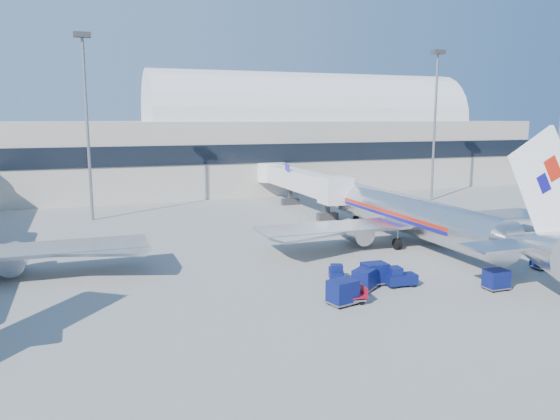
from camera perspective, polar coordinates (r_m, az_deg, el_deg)
name	(u,v)px	position (r m, az deg, el deg)	size (l,w,h in m)	color
ground	(345,265)	(47.61, 6.77, -5.78)	(260.00, 260.00, 0.00)	gray
terminal	(126,148)	(97.32, -15.75, 6.25)	(170.00, 28.15, 21.00)	#B2AA9E
airliner_main	(415,216)	(55.74, 13.97, -0.66)	(32.00, 37.26, 12.07)	silver
jetbridge_near	(296,180)	(77.65, 1.66, 3.19)	(4.40, 27.50, 6.25)	silver
mast_west	(86,99)	(71.00, -19.63, 10.84)	(2.00, 1.20, 22.60)	slate
mast_east	(436,103)	(87.28, 15.96, 10.68)	(2.00, 1.20, 22.60)	slate
barrier_near	(497,240)	(59.12, 21.70, -2.93)	(3.00, 0.55, 0.90)	#9E9E96
barrier_mid	(523,238)	(61.33, 24.01, -2.65)	(3.00, 0.55, 0.90)	#9E9E96
barrier_far	(547,235)	(63.64, 26.16, -2.38)	(3.00, 0.55, 0.90)	#9E9E96
tug_lead	(400,277)	(42.41, 12.38, -6.88)	(2.45, 1.39, 1.53)	#091149
tug_right	(495,251)	(53.20, 21.56, -3.99)	(2.46, 2.48, 1.52)	#091149
tug_left	(336,273)	(43.08, 5.88, -6.54)	(1.75, 2.36, 1.38)	#091149
cart_train_a	(375,273)	(42.41, 9.86, -6.51)	(1.94, 1.49, 1.69)	#091149
cart_train_b	(364,279)	(40.92, 8.78, -7.16)	(2.27, 2.20, 1.59)	#091149
cart_train_c	(343,292)	(37.65, 6.56, -8.48)	(2.27, 1.94, 1.72)	#091149
cart_solo_near	(496,279)	(43.62, 21.67, -6.73)	(1.73, 1.32, 1.53)	#091149
cart_solo_far	(544,259)	(51.15, 25.87, -4.61)	(1.90, 1.48, 1.62)	#091149
cart_open_red	(350,297)	(38.19, 7.28, -9.04)	(2.29, 1.72, 0.58)	slate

